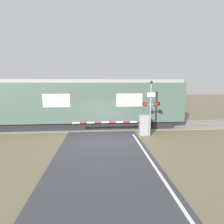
# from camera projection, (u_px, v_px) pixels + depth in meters

# --- Properties ---
(ground_plane) EXTENTS (80.00, 80.00, 0.00)m
(ground_plane) POSITION_uv_depth(u_px,v_px,m) (102.00, 140.00, 10.94)
(ground_plane) COLOR #6B6047
(track_bed) EXTENTS (36.00, 3.20, 0.13)m
(track_bed) POSITION_uv_depth(u_px,v_px,m) (101.00, 126.00, 14.34)
(track_bed) COLOR gray
(track_bed) RESTS_ON ground_plane
(train) EXTENTS (18.99, 2.83, 3.79)m
(train) POSITION_uv_depth(u_px,v_px,m) (61.00, 103.00, 13.78)
(train) COLOR black
(train) RESTS_ON ground_plane
(crossing_barrier) EXTENTS (5.20, 0.44, 1.40)m
(crossing_barrier) POSITION_uv_depth(u_px,v_px,m) (139.00, 125.00, 11.89)
(crossing_barrier) COLOR gray
(crossing_barrier) RESTS_ON ground_plane
(signal_post) EXTENTS (0.99, 0.26, 3.67)m
(signal_post) POSITION_uv_depth(u_px,v_px,m) (151.00, 105.00, 11.41)
(signal_post) COLOR gray
(signal_post) RESTS_ON ground_plane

